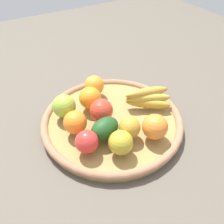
{
  "coord_description": "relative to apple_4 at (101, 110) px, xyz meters",
  "views": [
    {
      "loc": [
        -0.31,
        -0.51,
        0.57
      ],
      "look_at": [
        0.0,
        0.0,
        0.06
      ],
      "focal_mm": 38.66,
      "sensor_mm": 36.0,
      "label": 1
    }
  ],
  "objects": [
    {
      "name": "ground_plane",
      "position": [
        0.04,
        -0.01,
        -0.08
      ],
      "size": [
        2.4,
        2.4,
        0.0
      ],
      "primitive_type": "plane",
      "color": "#554D42",
      "rests_on": "ground"
    },
    {
      "name": "basket",
      "position": [
        0.04,
        -0.01,
        -0.06
      ],
      "size": [
        0.47,
        0.47,
        0.04
      ],
      "color": "olive",
      "rests_on": "ground_plane"
    },
    {
      "name": "apple_4",
      "position": [
        0.0,
        0.0,
        0.0
      ],
      "size": [
        0.1,
        0.1,
        0.07
      ],
      "primitive_type": "sphere",
      "rotation": [
        0.0,
        0.0,
        3.49
      ],
      "color": "red",
      "rests_on": "basket"
    },
    {
      "name": "orange_1",
      "position": [
        -0.0,
        0.08,
        0.0
      ],
      "size": [
        0.09,
        0.09,
        0.08
      ],
      "primitive_type": "sphere",
      "rotation": [
        0.0,
        0.0,
        4.9
      ],
      "color": "orange",
      "rests_on": "basket"
    },
    {
      "name": "apple_2",
      "position": [
        -0.02,
        -0.15,
        -0.0
      ],
      "size": [
        0.08,
        0.08,
        0.07
      ],
      "primitive_type": "sphere",
      "rotation": [
        0.0,
        0.0,
        2.93
      ],
      "color": "gold",
      "rests_on": "basket"
    },
    {
      "name": "orange_0",
      "position": [
        0.1,
        -0.15,
        0.0
      ],
      "size": [
        0.08,
        0.08,
        0.08
      ],
      "primitive_type": "sphere",
      "rotation": [
        0.0,
        0.0,
        4.63
      ],
      "color": "orange",
      "rests_on": "basket"
    },
    {
      "name": "orange_3",
      "position": [
        -0.09,
        -0.01,
        -0.0
      ],
      "size": [
        0.1,
        0.1,
        0.07
      ],
      "primitive_type": "sphere",
      "rotation": [
        0.0,
        0.0,
        4.18
      ],
      "color": "orange",
      "rests_on": "basket"
    },
    {
      "name": "apple_3",
      "position": [
        -0.09,
        0.08,
        0.0
      ],
      "size": [
        0.1,
        0.1,
        0.08
      ],
      "primitive_type": "sphere",
      "rotation": [
        0.0,
        0.0,
        3.67
      ],
      "color": "#92B439",
      "rests_on": "basket"
    },
    {
      "name": "banana_bunch",
      "position": [
        0.17,
        -0.02,
        -0.01
      ],
      "size": [
        0.16,
        0.12,
        0.06
      ],
      "color": "#B28A2A",
      "rests_on": "basket"
    },
    {
      "name": "orange_2",
      "position": [
        0.05,
        0.14,
        -0.0
      ],
      "size": [
        0.1,
        0.1,
        0.07
      ],
      "primitive_type": "sphere",
      "rotation": [
        0.0,
        0.0,
        5.62
      ],
      "color": "orange",
      "rests_on": "basket"
    },
    {
      "name": "apple_0",
      "position": [
        0.03,
        -0.11,
        -0.0
      ],
      "size": [
        0.09,
        0.09,
        0.07
      ],
      "primitive_type": "sphere",
      "rotation": [
        0.0,
        0.0,
        0.71
      ],
      "color": "#BB892C",
      "rests_on": "basket"
    },
    {
      "name": "avocado",
      "position": [
        -0.03,
        -0.07,
        -0.01
      ],
      "size": [
        0.11,
        0.09,
        0.06
      ],
      "primitive_type": "ellipsoid",
      "rotation": [
        0.0,
        0.0,
        0.25
      ],
      "color": "#1D451C",
      "rests_on": "basket"
    },
    {
      "name": "apple_1",
      "position": [
        -0.1,
        -0.09,
        -0.0
      ],
      "size": [
        0.09,
        0.09,
        0.07
      ],
      "primitive_type": "sphere",
      "rotation": [
        0.0,
        0.0,
        0.4
      ],
      "color": "red",
      "rests_on": "basket"
    }
  ]
}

